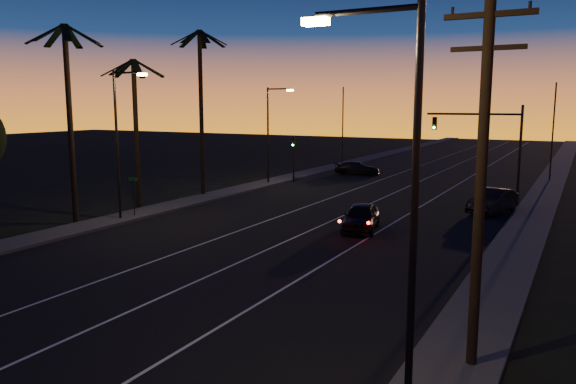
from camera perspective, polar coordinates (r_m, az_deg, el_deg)
The scene contains 21 objects.
road at distance 38.17m, azimuth 6.25°, elevation -1.77°, with size 20.00×170.00×0.01m, color black.
sidewalk_left at distance 43.52m, azimuth -7.55°, elevation -0.38°, with size 2.40×170.00×0.16m, color #353533.
sidewalk_right at distance 35.62m, azimuth 23.22°, elevation -3.09°, with size 2.40×170.00×0.16m, color #353533.
lane_stripe_left at distance 39.36m, azimuth 2.20°, elevation -1.38°, with size 0.12×160.00×0.01m, color silver.
lane_stripe_mid at distance 37.99m, azimuth 6.95°, elevation -1.81°, with size 0.12×160.00×0.01m, color silver.
lane_stripe_right at distance 36.89m, azimuth 12.02°, elevation -2.26°, with size 0.12×160.00×0.01m, color silver.
palm_near at distance 35.02m, azimuth -21.37°, elevation 8.36°, with size 4.25×4.16×11.53m.
palm_mid at distance 39.61m, azimuth -15.23°, elevation 7.46°, with size 4.25×4.16×10.03m.
palm_far at distance 43.56m, azimuth -8.84°, elevation 9.55°, with size 4.25×4.16×12.53m.
streetlight_left_near at distance 35.03m, azimuth -16.68°, elevation 5.73°, with size 2.55×0.26×9.00m.
streetlight_left_far at distance 49.45m, azimuth -1.74°, elevation 6.60°, with size 2.55×0.26×8.50m.
streetlight_right_near at distance 11.43m, azimuth 11.33°, elevation 0.14°, with size 2.55×0.26×9.00m.
street_sign at distance 36.17m, azimuth -15.42°, elevation 0.03°, with size 0.70×0.06×2.60m.
utility_pole at distance 15.11m, azimuth 19.05°, elevation 1.89°, with size 2.20×0.28×10.00m.
signal_mast at distance 45.39m, azimuth 19.61°, elevation 5.54°, with size 7.10×0.41×7.00m.
signal_post at distance 50.75m, azimuth 0.56°, elevation 4.21°, with size 0.28×0.37×4.20m.
far_pole_left at distance 64.87m, azimuth 5.58°, elevation 6.61°, with size 0.14×0.14×9.00m, color black.
far_pole_right at distance 56.96m, azimuth 25.31°, elevation 5.50°, with size 0.14×0.14×9.00m, color black.
lead_car at distance 31.86m, azimuth 7.43°, elevation -2.52°, with size 2.77×5.18×1.51m.
right_car at distance 39.04m, azimuth 20.11°, elevation -0.85°, with size 2.78×5.00×1.56m.
cross_car at distance 56.99m, azimuth 7.02°, elevation 2.42°, with size 4.84×2.82×1.32m.
Camera 1 is at (13.95, -4.83, 7.03)m, focal length 35.00 mm.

